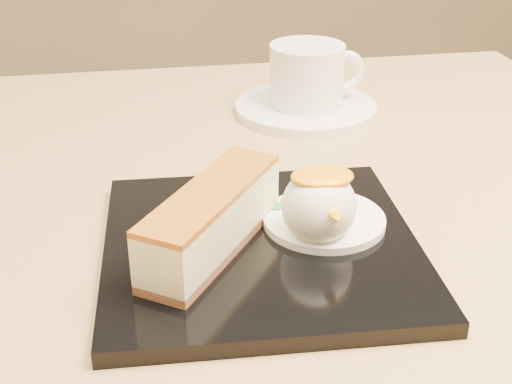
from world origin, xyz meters
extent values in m
cube|color=olive|center=(0.00, 0.00, 0.70)|extent=(0.80, 0.80, 0.04)
cube|color=black|center=(-0.01, -0.06, 0.73)|extent=(0.23, 0.23, 0.01)
cube|color=brown|center=(-0.04, -0.06, 0.74)|extent=(0.11, 0.14, 0.01)
cube|color=beige|center=(-0.04, -0.06, 0.76)|extent=(0.11, 0.14, 0.03)
cube|color=#7E380D|center=(-0.04, -0.06, 0.78)|extent=(0.11, 0.14, 0.00)
cylinder|color=white|center=(0.04, -0.04, 0.73)|extent=(0.09, 0.09, 0.01)
sphere|color=white|center=(0.03, -0.06, 0.76)|extent=(0.05, 0.05, 0.05)
ellipsoid|color=#FF9308|center=(0.03, -0.06, 0.78)|extent=(0.04, 0.03, 0.01)
ellipsoid|color=green|center=(0.01, -0.02, 0.74)|extent=(0.02, 0.01, 0.00)
ellipsoid|color=green|center=(0.02, -0.01, 0.74)|extent=(0.02, 0.02, 0.00)
ellipsoid|color=green|center=(0.00, -0.01, 0.74)|extent=(0.01, 0.02, 0.00)
cylinder|color=white|center=(0.09, 0.22, 0.72)|extent=(0.15, 0.15, 0.01)
cylinder|color=white|center=(0.09, 0.22, 0.76)|extent=(0.08, 0.08, 0.06)
cylinder|color=black|center=(0.09, 0.22, 0.79)|extent=(0.07, 0.07, 0.00)
torus|color=white|center=(0.13, 0.22, 0.76)|extent=(0.05, 0.02, 0.05)
camera|label=1|loc=(-0.09, -0.48, 0.99)|focal=50.00mm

